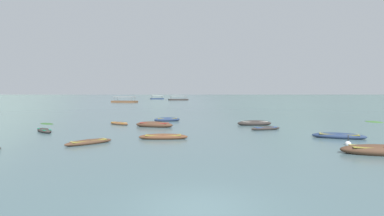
% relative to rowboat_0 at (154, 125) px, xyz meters
% --- Properties ---
extents(ground_plane, '(6000.00, 6000.00, 0.00)m').
position_rel_rowboat_0_xyz_m(ground_plane, '(4.63, 1477.77, -0.23)').
color(ground_plane, '#476066').
extents(mountain_1, '(576.39, 576.39, 196.44)m').
position_rel_rowboat_0_xyz_m(mountain_1, '(-344.09, 2472.57, 97.99)').
color(mountain_1, '#56665B').
rests_on(mountain_1, ground).
extents(mountain_2, '(1600.84, 1600.84, 528.42)m').
position_rel_rowboat_0_xyz_m(mountain_2, '(741.30, 2171.95, 263.98)').
color(mountain_2, '#4C5B56').
rests_on(mountain_2, ground).
extents(rowboat_0, '(4.44, 2.27, 0.75)m').
position_rel_rowboat_0_xyz_m(rowboat_0, '(0.00, 0.00, 0.00)').
color(rowboat_0, '#4C3323').
rests_on(rowboat_0, ground).
extents(rowboat_1, '(3.98, 1.20, 0.53)m').
position_rel_rowboat_0_xyz_m(rowboat_1, '(1.93, -8.25, -0.07)').
color(rowboat_1, brown).
rests_on(rowboat_1, ground).
extents(rowboat_2, '(4.02, 1.58, 0.71)m').
position_rel_rowboat_0_xyz_m(rowboat_2, '(11.29, 1.87, -0.01)').
color(rowboat_2, '#2D2826').
rests_on(rowboat_2, ground).
extents(rowboat_3, '(3.35, 1.85, 0.43)m').
position_rel_rowboat_0_xyz_m(rowboat_3, '(11.57, -2.31, -0.10)').
color(rowboat_3, '#2D2826').
rests_on(rowboat_3, ground).
extents(rowboat_4, '(2.94, 2.48, 0.39)m').
position_rel_rowboat_0_xyz_m(rowboat_4, '(-4.50, 2.36, -0.11)').
color(rowboat_4, brown).
rests_on(rowboat_4, ground).
extents(rowboat_5, '(4.22, 2.44, 0.57)m').
position_rel_rowboat_0_xyz_m(rowboat_5, '(16.23, -7.69, -0.06)').
color(rowboat_5, navy).
rests_on(rowboat_5, ground).
extents(rowboat_6, '(2.84, 2.94, 0.43)m').
position_rel_rowboat_0_xyz_m(rowboat_6, '(-9.86, -4.21, -0.10)').
color(rowboat_6, '#2D2826').
rests_on(rowboat_6, ground).
extents(rowboat_7, '(3.10, 2.94, 0.43)m').
position_rel_rowboat_0_xyz_m(rowboat_7, '(-3.17, -10.67, -0.10)').
color(rowboat_7, '#4C3323').
rests_on(rowboat_7, ground).
extents(rowboat_9, '(3.62, 2.03, 0.65)m').
position_rel_rowboat_0_xyz_m(rowboat_9, '(0.75, 6.48, -0.03)').
color(rowboat_9, navy).
rests_on(rowboat_9, ground).
extents(rowboat_10, '(4.64, 2.18, 0.75)m').
position_rel_rowboat_0_xyz_m(rowboat_10, '(15.60, -13.93, -0.00)').
color(rowboat_10, '#4C3323').
rests_on(rowboat_10, ground).
extents(ferry_0, '(8.75, 5.57, 2.54)m').
position_rel_rowboat_0_xyz_m(ferry_0, '(-20.08, 150.02, 0.21)').
color(ferry_0, navy).
rests_on(ferry_0, ground).
extents(ferry_1, '(10.83, 6.17, 2.54)m').
position_rel_rowboat_0_xyz_m(ferry_1, '(-24.18, 83.58, 0.21)').
color(ferry_1, brown).
rests_on(ferry_1, ground).
extents(ferry_2, '(10.93, 6.34, 2.54)m').
position_rel_rowboat_0_xyz_m(ferry_2, '(-4.91, 122.32, 0.21)').
color(ferry_2, '#2D2826').
rests_on(ferry_2, ground).
extents(mooring_buoy, '(0.42, 0.42, 0.83)m').
position_rel_rowboat_0_xyz_m(mooring_buoy, '(15.30, -10.88, -0.14)').
color(mooring_buoy, silver).
rests_on(mooring_buoy, ground).
extents(weed_patch_1, '(2.75, 2.57, 0.14)m').
position_rel_rowboat_0_xyz_m(weed_patch_1, '(-13.38, 2.97, -0.23)').
color(weed_patch_1, '#2D5628').
rests_on(weed_patch_1, ground).
extents(weed_patch_2, '(1.91, 2.74, 0.14)m').
position_rel_rowboat_0_xyz_m(weed_patch_2, '(27.43, 5.88, -0.23)').
color(weed_patch_2, '#38662D').
rests_on(weed_patch_2, ground).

